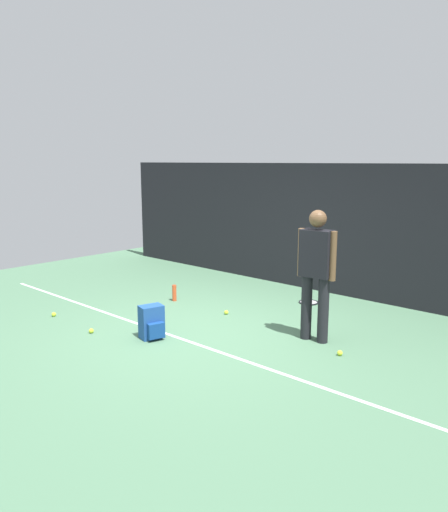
{
  "coord_description": "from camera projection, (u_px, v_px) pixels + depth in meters",
  "views": [
    {
      "loc": [
        4.57,
        -4.63,
        2.3
      ],
      "look_at": [
        0.0,
        0.4,
        1.0
      ],
      "focal_mm": 35.07,
      "sensor_mm": 36.0,
      "label": 1
    }
  ],
  "objects": [
    {
      "name": "water_bottle",
      "position": [
        174.0,
        293.0,
        8.3
      ],
      "size": [
        0.07,
        0.07,
        0.27
      ],
      "primitive_type": "cylinder",
      "color": "#D84C26",
      "rests_on": "ground"
    },
    {
      "name": "tennis_ball_far_left",
      "position": [
        91.0,
        331.0,
        6.77
      ],
      "size": [
        0.07,
        0.07,
        0.07
      ],
      "primitive_type": "sphere",
      "color": "#CCE033",
      "rests_on": "ground"
    },
    {
      "name": "tennis_ball_mid_court",
      "position": [
        340.0,
        353.0,
        5.99
      ],
      "size": [
        0.07,
        0.07,
        0.07
      ],
      "primitive_type": "sphere",
      "color": "#CCE033",
      "rests_on": "ground"
    },
    {
      "name": "tennis_ball_near_player",
      "position": [
        226.0,
        312.0,
        7.59
      ],
      "size": [
        0.07,
        0.07,
        0.07
      ],
      "primitive_type": "sphere",
      "color": "#CCE033",
      "rests_on": "ground"
    },
    {
      "name": "court_line",
      "position": [
        183.0,
        339.0,
        6.53
      ],
      "size": [
        9.0,
        0.05,
        0.0
      ],
      "primitive_type": "cube",
      "color": "white",
      "rests_on": "ground"
    },
    {
      "name": "back_fence",
      "position": [
        323.0,
        228.0,
        8.79
      ],
      "size": [
        10.0,
        0.1,
        2.26
      ],
      "primitive_type": "cube",
      "color": "black",
      "rests_on": "ground"
    },
    {
      "name": "backpack",
      "position": [
        152.0,
        323.0,
        6.55
      ],
      "size": [
        0.34,
        0.34,
        0.44
      ],
      "rotation": [
        0.0,
        0.0,
        1.3
      ],
      "color": "#1E478C",
      "rests_on": "ground"
    },
    {
      "name": "tennis_racket",
      "position": [
        309.0,
        302.0,
        8.23
      ],
      "size": [
        0.44,
        0.62,
        0.03
      ],
      "rotation": [
        0.0,
        0.0,
        5.2
      ],
      "color": "black",
      "rests_on": "ground"
    },
    {
      "name": "ground_plane",
      "position": [
        204.0,
        332.0,
        6.82
      ],
      "size": [
        12.0,
        12.0,
        0.0
      ],
      "primitive_type": "plane",
      "color": "#4C7556"
    },
    {
      "name": "tennis_ball_by_fence",
      "position": [
        54.0,
        314.0,
        7.49
      ],
      "size": [
        0.07,
        0.07,
        0.07
      ],
      "primitive_type": "sphere",
      "color": "#CCE033",
      "rests_on": "ground"
    },
    {
      "name": "tennis_player",
      "position": [
        316.0,
        268.0,
        6.33
      ],
      "size": [
        0.53,
        0.25,
        1.7
      ],
      "rotation": [
        0.0,
        0.0,
        0.08
      ],
      "color": "black",
      "rests_on": "ground"
    }
  ]
}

